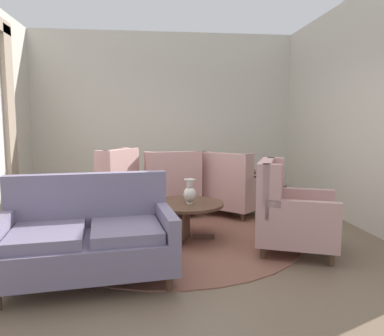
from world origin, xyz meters
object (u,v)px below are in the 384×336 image
armchair_foreground_right (290,214)px  coffee_table (186,209)px  armchair_far_left (233,189)px  porcelain_vase (190,193)px  armchair_beside_settee (105,194)px  armchair_back_corner (170,189)px  settee (88,238)px  side_table (245,189)px

armchair_foreground_right → coffee_table: bearing=85.7°
armchair_foreground_right → armchair_far_left: 1.76m
porcelain_vase → armchair_beside_settee: 1.46m
armchair_back_corner → armchair_far_left: size_ratio=0.87×
armchair_beside_settee → armchair_far_left: bearing=127.3°
coffee_table → armchair_beside_settee: bearing=142.5°
coffee_table → settee: 1.51m
porcelain_vase → armchair_back_corner: armchair_back_corner is taller
porcelain_vase → side_table: 1.52m
coffee_table → armchair_foreground_right: size_ratio=0.85×
porcelain_vase → settee: settee is taller
armchair_foreground_right → armchair_far_left: size_ratio=0.92×
coffee_table → armchair_beside_settee: armchair_beside_settee is taller
porcelain_vase → armchair_back_corner: 1.36m
armchair_back_corner → armchair_far_left: bearing=166.0°
armchair_beside_settee → side_table: (2.14, 0.24, -0.01)m
porcelain_vase → armchair_far_left: 1.49m
armchair_back_corner → armchair_foreground_right: size_ratio=0.94×
coffee_table → settee: (-1.03, -1.10, 0.00)m
armchair_foreground_right → armchair_beside_settee: (-2.25, 1.40, 0.01)m
coffee_table → armchair_far_left: (0.86, 1.18, 0.03)m
settee → coffee_table: bearing=39.4°
armchair_foreground_right → armchair_back_corner: bearing=56.6°
settee → armchair_far_left: bearing=42.8°
settee → armchair_foreground_right: 2.24m
coffee_table → armchair_beside_settee: (-1.10, 0.85, 0.05)m
armchair_beside_settee → side_table: armchair_beside_settee is taller
porcelain_vase → armchair_foreground_right: 1.22m
armchair_far_left → armchair_back_corner: bearing=38.0°
coffee_table → armchair_far_left: armchair_far_left is taller
settee → armchair_beside_settee: (-0.08, 1.95, 0.05)m
porcelain_vase → armchair_beside_settee: (-1.15, 0.90, -0.16)m
armchair_back_corner → armchair_beside_settee: size_ratio=0.92×
settee → side_table: 3.00m
porcelain_vase → side_table: (0.99, 1.14, -0.17)m
armchair_far_left → armchair_beside_settee: size_ratio=1.06×
coffee_table → armchair_far_left: bearing=54.0°
armchair_back_corner → side_table: bearing=162.1°
coffee_table → armchair_foreground_right: (1.14, -0.56, 0.04)m
armchair_foreground_right → porcelain_vase: bearing=87.1°
armchair_foreground_right → settee: bearing=125.8°
coffee_table → armchair_far_left: 1.46m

